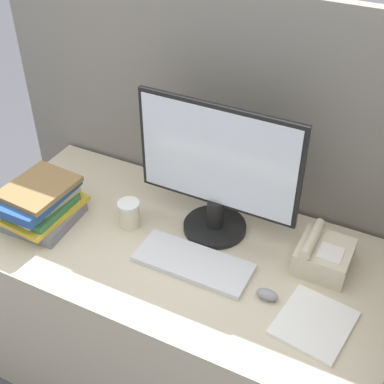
{
  "coord_description": "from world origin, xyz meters",
  "views": [
    {
      "loc": [
        0.66,
        -0.83,
        2.05
      ],
      "look_at": [
        0.04,
        0.41,
        0.99
      ],
      "focal_mm": 50.0,
      "sensor_mm": 36.0,
      "label": 1
    }
  ],
  "objects_px": {
    "mouse": "(267,295)",
    "book_stack": "(41,204)",
    "keyboard": "(193,263)",
    "coffee_cup": "(129,214)",
    "desk_telephone": "(323,256)",
    "monitor": "(217,173)"
  },
  "relations": [
    {
      "from": "keyboard",
      "to": "mouse",
      "type": "height_order",
      "value": "mouse"
    },
    {
      "from": "keyboard",
      "to": "coffee_cup",
      "type": "relative_size",
      "value": 3.87
    },
    {
      "from": "keyboard",
      "to": "monitor",
      "type": "bearing_deg",
      "value": 93.62
    },
    {
      "from": "keyboard",
      "to": "coffee_cup",
      "type": "height_order",
      "value": "coffee_cup"
    },
    {
      "from": "mouse",
      "to": "coffee_cup",
      "type": "xyz_separation_m",
      "value": [
        -0.57,
        0.11,
        0.03
      ]
    },
    {
      "from": "monitor",
      "to": "coffee_cup",
      "type": "bearing_deg",
      "value": -156.99
    },
    {
      "from": "keyboard",
      "to": "book_stack",
      "type": "xyz_separation_m",
      "value": [
        -0.6,
        -0.05,
        0.07
      ]
    },
    {
      "from": "book_stack",
      "to": "desk_telephone",
      "type": "bearing_deg",
      "value": 13.35
    },
    {
      "from": "monitor",
      "to": "coffee_cup",
      "type": "xyz_separation_m",
      "value": [
        -0.29,
        -0.12,
        -0.2
      ]
    },
    {
      "from": "coffee_cup",
      "to": "mouse",
      "type": "bearing_deg",
      "value": -10.58
    },
    {
      "from": "monitor",
      "to": "book_stack",
      "type": "xyz_separation_m",
      "value": [
        -0.58,
        -0.25,
        -0.17
      ]
    },
    {
      "from": "mouse",
      "to": "keyboard",
      "type": "bearing_deg",
      "value": 174.38
    },
    {
      "from": "keyboard",
      "to": "desk_telephone",
      "type": "bearing_deg",
      "value": 25.91
    },
    {
      "from": "monitor",
      "to": "desk_telephone",
      "type": "relative_size",
      "value": 3.23
    },
    {
      "from": "mouse",
      "to": "book_stack",
      "type": "height_order",
      "value": "book_stack"
    },
    {
      "from": "keyboard",
      "to": "coffee_cup",
      "type": "distance_m",
      "value": 0.31
    },
    {
      "from": "book_stack",
      "to": "desk_telephone",
      "type": "relative_size",
      "value": 1.7
    },
    {
      "from": "mouse",
      "to": "coffee_cup",
      "type": "distance_m",
      "value": 0.58
    },
    {
      "from": "monitor",
      "to": "mouse",
      "type": "distance_m",
      "value": 0.43
    },
    {
      "from": "monitor",
      "to": "mouse",
      "type": "xyz_separation_m",
      "value": [
        0.29,
        -0.23,
        -0.23
      ]
    },
    {
      "from": "monitor",
      "to": "coffee_cup",
      "type": "height_order",
      "value": "monitor"
    },
    {
      "from": "monitor",
      "to": "keyboard",
      "type": "distance_m",
      "value": 0.31
    }
  ]
}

